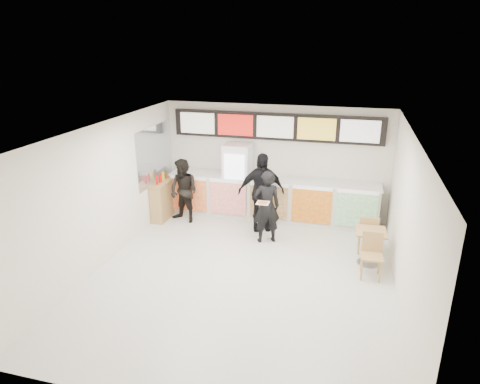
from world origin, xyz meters
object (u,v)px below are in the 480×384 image
(service_counter, at_px, (271,199))
(customer_main, at_px, (267,207))
(drinks_fridge, at_px, (238,180))
(customer_left, at_px, (184,191))
(cafe_table, at_px, (370,241))
(condiment_ledge, at_px, (162,200))
(customer_mid, at_px, (261,192))

(service_counter, height_order, customer_main, customer_main)
(drinks_fridge, height_order, customer_left, drinks_fridge)
(cafe_table, bearing_deg, service_counter, 139.89)
(customer_left, xyz_separation_m, cafe_table, (4.68, -1.14, -0.31))
(condiment_ledge, bearing_deg, customer_mid, 0.15)
(service_counter, distance_m, cafe_table, 3.14)
(cafe_table, bearing_deg, drinks_fridge, 147.97)
(customer_mid, bearing_deg, drinks_fridge, 115.52)
(drinks_fridge, xyz_separation_m, condiment_ledge, (-1.89, -0.74, -0.47))
(customer_left, bearing_deg, drinks_fridge, 50.19)
(drinks_fridge, relative_size, customer_left, 1.18)
(drinks_fridge, height_order, customer_main, drinks_fridge)
(drinks_fridge, xyz_separation_m, cafe_table, (3.43, -1.92, -0.46))
(customer_main, bearing_deg, drinks_fridge, -76.76)
(service_counter, relative_size, cafe_table, 3.48)
(drinks_fridge, bearing_deg, service_counter, -0.99)
(service_counter, relative_size, drinks_fridge, 2.78)
(customer_main, relative_size, cafe_table, 1.10)
(customer_mid, xyz_separation_m, cafe_table, (2.63, -1.18, -0.46))
(customer_left, xyz_separation_m, customer_mid, (2.05, 0.04, 0.15))
(condiment_ledge, bearing_deg, cafe_table, -12.48)
(customer_mid, relative_size, condiment_ledge, 1.60)
(cafe_table, xyz_separation_m, condiment_ledge, (-5.32, 1.18, -0.01))
(service_counter, xyz_separation_m, customer_mid, (-0.13, -0.72, 0.42))
(drinks_fridge, xyz_separation_m, customer_left, (-1.25, -0.77, -0.15))
(customer_mid, distance_m, cafe_table, 2.92)
(drinks_fridge, height_order, condiment_ledge, drinks_fridge)
(service_counter, xyz_separation_m, customer_main, (0.15, -1.38, 0.31))
(cafe_table, bearing_deg, customer_mid, 152.89)
(customer_left, bearing_deg, customer_mid, 19.52)
(service_counter, xyz_separation_m, customer_left, (-2.18, -0.76, 0.27))
(service_counter, bearing_deg, drinks_fridge, 179.01)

